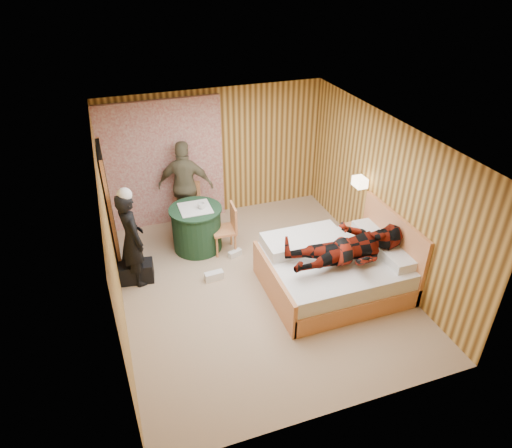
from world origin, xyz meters
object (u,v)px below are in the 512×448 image
object	(u,v)px
wall_lamp	(360,182)
man_at_table	(186,186)
bed	(336,269)
woman_standing	(132,239)
chair_near	(228,225)
round_table	(197,228)
nightstand	(361,244)
chair_far	(189,202)
man_on_bed	(350,240)
duffel_bag	(135,272)

from	to	relation	value
wall_lamp	man_at_table	xyz separation A→B (m)	(-2.61, 1.67, -0.44)
bed	woman_standing	distance (m)	3.19
bed	chair_near	size ratio (longest dim) A/B	2.38
round_table	man_at_table	bearing A→B (deg)	90.00
bed	nightstand	bearing A→B (deg)	34.86
man_at_table	round_table	bearing A→B (deg)	110.65
chair_far	man_at_table	distance (m)	0.33
nightstand	man_on_bed	xyz separation A→B (m)	(-0.73, -0.76, 0.70)
round_table	chair_near	size ratio (longest dim) A/B	1.03
chair_far	woman_standing	distance (m)	1.77
man_at_table	chair_far	bearing A→B (deg)	138.54
chair_far	round_table	bearing A→B (deg)	-73.25
chair_far	chair_near	bearing A→B (deg)	-45.39
chair_far	man_at_table	bearing A→B (deg)	136.76
nightstand	woman_standing	bearing A→B (deg)	170.14
man_at_table	woman_standing	bearing A→B (deg)	71.32
wall_lamp	woman_standing	bearing A→B (deg)	175.53
duffel_bag	woman_standing	size ratio (longest dim) A/B	0.36
man_on_bed	chair_near	bearing A→B (deg)	127.47
woman_standing	chair_far	bearing A→B (deg)	-56.96
chair_near	duffel_bag	distance (m)	1.73
duffel_bag	man_at_table	world-z (taller)	man_at_table
chair_far	chair_near	size ratio (longest dim) A/B	1.05
duffel_bag	woman_standing	distance (m)	0.63
bed	nightstand	distance (m)	0.93
round_table	chair_far	size ratio (longest dim) A/B	0.98
woman_standing	man_on_bed	bearing A→B (deg)	-131.23
man_at_table	man_on_bed	bearing A→B (deg)	144.15
round_table	man_at_table	size ratio (longest dim) A/B	0.53
nightstand	woman_standing	xyz separation A→B (m)	(-3.69, 0.64, 0.49)
woman_standing	duffel_bag	bearing A→B (deg)	56.38
nightstand	man_at_table	distance (m)	3.31
round_table	chair_far	world-z (taller)	chair_far
wall_lamp	duffel_bag	bearing A→B (deg)	175.39
chair_near	duffel_bag	bearing A→B (deg)	-75.32
round_table	chair_near	xyz separation A→B (m)	(0.50, -0.26, 0.11)
bed	chair_near	world-z (taller)	bed
man_at_table	wall_lamp	bearing A→B (deg)	168.11
chair_near	woman_standing	size ratio (longest dim) A/B	0.56
round_table	duffel_bag	world-z (taller)	round_table
man_at_table	man_on_bed	world-z (taller)	man_on_bed
woman_standing	wall_lamp	bearing A→B (deg)	-110.39
wall_lamp	chair_far	world-z (taller)	wall_lamp
nightstand	man_at_table	size ratio (longest dim) A/B	0.36
wall_lamp	bed	size ratio (longest dim) A/B	0.12
nightstand	chair_far	world-z (taller)	chair_far
chair_near	bed	bearing A→B (deg)	44.17
bed	duffel_bag	xyz separation A→B (m)	(-2.97, 1.18, -0.17)
chair_near	duffel_bag	xyz separation A→B (m)	(-1.66, -0.33, -0.35)
wall_lamp	bed	distance (m)	1.53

